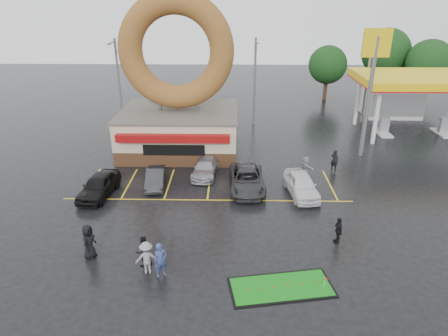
{
  "coord_description": "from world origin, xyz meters",
  "views": [
    {
      "loc": [
        1.65,
        -20.85,
        13.13
      ],
      "look_at": [
        1.14,
        3.92,
        2.2
      ],
      "focal_mm": 32.0,
      "sensor_mm": 36.0,
      "label": 1
    }
  ],
  "objects_px": {
    "car_silver": "(205,168)",
    "car_grey": "(247,180)",
    "person_blue": "(161,260)",
    "streetlight_mid": "(255,80)",
    "donut_shop": "(178,102)",
    "car_dgrey": "(155,178)",
    "gas_station": "(407,91)",
    "streetlight_right": "(368,78)",
    "car_white": "(301,185)",
    "dumpster": "(129,144)",
    "shell_sign": "(373,70)",
    "car_black": "(99,186)",
    "person_cameraman": "(338,230)",
    "putting_green": "(281,287)",
    "streetlight_left": "(119,81)"
  },
  "relations": [
    {
      "from": "shell_sign",
      "to": "putting_green",
      "type": "height_order",
      "value": "shell_sign"
    },
    {
      "from": "streetlight_mid",
      "to": "car_black",
      "type": "bearing_deg",
      "value": -124.38
    },
    {
      "from": "car_black",
      "to": "gas_station",
      "type": "bearing_deg",
      "value": 39.45
    },
    {
      "from": "gas_station",
      "to": "car_silver",
      "type": "distance_m",
      "value": 24.58
    },
    {
      "from": "donut_shop",
      "to": "streetlight_right",
      "type": "bearing_deg",
      "value": 25.21
    },
    {
      "from": "car_white",
      "to": "putting_green",
      "type": "bearing_deg",
      "value": -111.41
    },
    {
      "from": "shell_sign",
      "to": "streetlight_mid",
      "type": "distance_m",
      "value": 12.93
    },
    {
      "from": "car_black",
      "to": "donut_shop",
      "type": "bearing_deg",
      "value": 70.77
    },
    {
      "from": "shell_sign",
      "to": "car_grey",
      "type": "distance_m",
      "value": 13.96
    },
    {
      "from": "car_grey",
      "to": "streetlight_mid",
      "type": "bearing_deg",
      "value": 83.8
    },
    {
      "from": "gas_station",
      "to": "streetlight_left",
      "type": "xyz_separation_m",
      "value": [
        -30.0,
        -1.02,
        1.08
      ]
    },
    {
      "from": "streetlight_right",
      "to": "dumpster",
      "type": "xyz_separation_m",
      "value": [
        -23.54,
        -9.37,
        -4.13
      ]
    },
    {
      "from": "car_grey",
      "to": "person_cameraman",
      "type": "bearing_deg",
      "value": -55.19
    },
    {
      "from": "car_silver",
      "to": "car_grey",
      "type": "xyz_separation_m",
      "value": [
        3.15,
        -2.36,
        0.12
      ]
    },
    {
      "from": "car_silver",
      "to": "car_grey",
      "type": "height_order",
      "value": "car_grey"
    },
    {
      "from": "car_black",
      "to": "putting_green",
      "type": "relative_size",
      "value": 0.85
    },
    {
      "from": "streetlight_left",
      "to": "streetlight_right",
      "type": "relative_size",
      "value": 1.0
    },
    {
      "from": "gas_station",
      "to": "streetlight_right",
      "type": "height_order",
      "value": "streetlight_right"
    },
    {
      "from": "car_dgrey",
      "to": "dumpster",
      "type": "height_order",
      "value": "dumpster"
    },
    {
      "from": "shell_sign",
      "to": "car_dgrey",
      "type": "xyz_separation_m",
      "value": [
        -16.96,
        -6.41,
        -6.77
      ]
    },
    {
      "from": "shell_sign",
      "to": "dumpster",
      "type": "distance_m",
      "value": 21.62
    },
    {
      "from": "car_dgrey",
      "to": "car_white",
      "type": "relative_size",
      "value": 0.82
    },
    {
      "from": "donut_shop",
      "to": "putting_green",
      "type": "height_order",
      "value": "donut_shop"
    },
    {
      "from": "shell_sign",
      "to": "putting_green",
      "type": "relative_size",
      "value": 2.0
    },
    {
      "from": "streetlight_left",
      "to": "person_blue",
      "type": "xyz_separation_m",
      "value": [
        8.15,
        -24.54,
        -3.85
      ]
    },
    {
      "from": "streetlight_mid",
      "to": "person_cameraman",
      "type": "distance_m",
      "value": 23.06
    },
    {
      "from": "streetlight_right",
      "to": "car_white",
      "type": "height_order",
      "value": "streetlight_right"
    },
    {
      "from": "car_white",
      "to": "dumpster",
      "type": "bearing_deg",
      "value": 142.61
    },
    {
      "from": "streetlight_left",
      "to": "car_dgrey",
      "type": "bearing_deg",
      "value": -67.13
    },
    {
      "from": "car_silver",
      "to": "car_white",
      "type": "xyz_separation_m",
      "value": [
        6.96,
        -3.17,
        0.15
      ]
    },
    {
      "from": "car_dgrey",
      "to": "car_grey",
      "type": "bearing_deg",
      "value": -9.49
    },
    {
      "from": "car_silver",
      "to": "person_cameraman",
      "type": "bearing_deg",
      "value": -42.24
    },
    {
      "from": "car_grey",
      "to": "person_blue",
      "type": "height_order",
      "value": "person_blue"
    },
    {
      "from": "car_black",
      "to": "car_grey",
      "type": "bearing_deg",
      "value": 14.73
    },
    {
      "from": "car_white",
      "to": "person_blue",
      "type": "bearing_deg",
      "value": -140.43
    },
    {
      "from": "person_cameraman",
      "to": "dumpster",
      "type": "bearing_deg",
      "value": -138.58
    },
    {
      "from": "streetlight_left",
      "to": "car_silver",
      "type": "bearing_deg",
      "value": -52.12
    },
    {
      "from": "streetlight_left",
      "to": "car_dgrey",
      "type": "relative_size",
      "value": 2.43
    },
    {
      "from": "donut_shop",
      "to": "gas_station",
      "type": "bearing_deg",
      "value": 19.11
    },
    {
      "from": "donut_shop",
      "to": "streetlight_left",
      "type": "xyz_separation_m",
      "value": [
        -7.0,
        6.95,
        0.32
      ]
    },
    {
      "from": "car_silver",
      "to": "person_blue",
      "type": "distance_m",
      "value": 12.27
    },
    {
      "from": "car_dgrey",
      "to": "car_silver",
      "type": "bearing_deg",
      "value": 22.6
    },
    {
      "from": "donut_shop",
      "to": "person_blue",
      "type": "height_order",
      "value": "donut_shop"
    },
    {
      "from": "gas_station",
      "to": "dumpster",
      "type": "relative_size",
      "value": 7.58
    },
    {
      "from": "donut_shop",
      "to": "car_dgrey",
      "type": "xyz_separation_m",
      "value": [
        -0.96,
        -7.38,
        -3.85
      ]
    },
    {
      "from": "person_blue",
      "to": "streetlight_mid",
      "type": "bearing_deg",
      "value": 47.73
    },
    {
      "from": "car_black",
      "to": "car_silver",
      "type": "distance_m",
      "value": 8.08
    },
    {
      "from": "car_grey",
      "to": "donut_shop",
      "type": "bearing_deg",
      "value": 124.86
    },
    {
      "from": "car_dgrey",
      "to": "person_blue",
      "type": "bearing_deg",
      "value": -84.44
    },
    {
      "from": "car_black",
      "to": "person_blue",
      "type": "relative_size",
      "value": 2.42
    }
  ]
}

